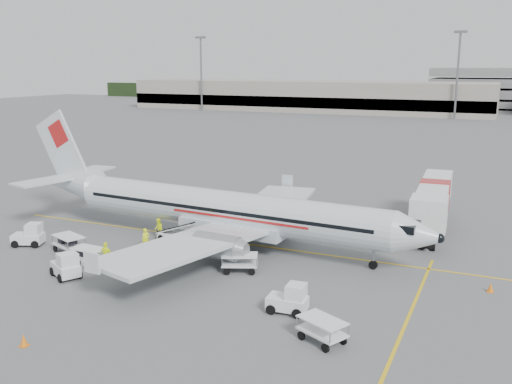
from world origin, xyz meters
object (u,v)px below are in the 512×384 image
at_px(jet_bridge, 434,206).
at_px(tug_aft, 28,234).
at_px(belt_loader, 178,228).
at_px(tug_mid, 65,264).
at_px(tug_fore, 287,298).
at_px(aircraft, 225,184).

xyz_separation_m(jet_bridge, tug_aft, (-28.37, -17.34, -1.24)).
distance_m(belt_loader, tug_mid, 9.84).
relative_size(belt_loader, tug_aft, 2.01).
xyz_separation_m(tug_mid, tug_aft, (-7.49, 4.13, -0.00)).
height_order(jet_bridge, tug_fore, jet_bridge).
bearing_deg(tug_fore, tug_aft, 168.85).
bearing_deg(aircraft, belt_loader, -156.55).
xyz_separation_m(aircraft, tug_fore, (8.92, -9.81, -3.98)).
relative_size(aircraft, tug_fore, 15.61).
bearing_deg(tug_mid, aircraft, 87.19).
bearing_deg(tug_fore, belt_loader, 142.62).
bearing_deg(jet_bridge, tug_fore, -107.88).
relative_size(aircraft, belt_loader, 7.61).
xyz_separation_m(aircraft, tug_aft, (-14.02, -6.50, -3.96)).
height_order(jet_bridge, belt_loader, jet_bridge).
distance_m(aircraft, tug_fore, 13.85).
xyz_separation_m(jet_bridge, tug_mid, (-20.88, -21.46, -1.24)).
height_order(aircraft, tug_fore, aircraft).
height_order(aircraft, tug_aft, aircraft).
relative_size(jet_bridge, belt_loader, 3.51).
bearing_deg(belt_loader, jet_bridge, 48.49).
distance_m(belt_loader, tug_fore, 15.14).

